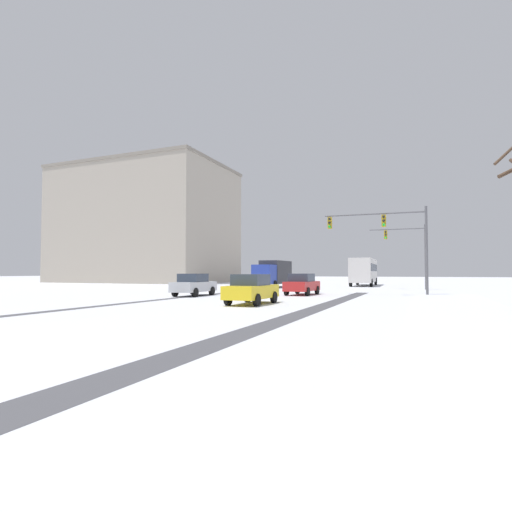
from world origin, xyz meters
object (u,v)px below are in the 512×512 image
object	(u,v)px
car_silver_second	(194,285)
office_building_far_left_block	(146,226)
car_yellow_cab_third	(252,289)
box_truck_delivery	(273,273)
traffic_signal_near_right	(389,232)
bus_oncoming	(364,270)
traffic_signal_far_right	(410,246)
car_red_lead	(302,284)

from	to	relation	value
car_silver_second	office_building_far_left_block	xyz separation A→B (m)	(-29.06, 31.99, 9.02)
car_yellow_cab_third	box_truck_delivery	bearing A→B (deg)	107.15
traffic_signal_near_right	office_building_far_left_block	bearing A→B (deg)	148.14
bus_oncoming	car_yellow_cab_third	bearing A→B (deg)	-92.98
bus_oncoming	car_silver_second	bearing A→B (deg)	-107.54
traffic_signal_far_right	car_red_lead	size ratio (longest dim) A/B	1.56
traffic_signal_far_right	bus_oncoming	bearing A→B (deg)	121.57
bus_oncoming	box_truck_delivery	world-z (taller)	bus_oncoming
traffic_signal_far_right	car_silver_second	bearing A→B (deg)	-128.76
traffic_signal_near_right	car_silver_second	xyz separation A→B (m)	(-13.18, -5.74, -3.88)
box_truck_delivery	office_building_far_left_block	distance (m)	33.38
car_silver_second	car_yellow_cab_third	world-z (taller)	same
traffic_signal_near_right	bus_oncoming	distance (m)	22.06
car_red_lead	office_building_far_left_block	xyz separation A→B (m)	(-36.01, 27.72, 9.02)
traffic_signal_near_right	car_yellow_cab_third	distance (m)	13.38
traffic_signal_far_right	traffic_signal_near_right	xyz separation A→B (m)	(-1.13, -12.08, 0.31)
car_red_lead	traffic_signal_near_right	bearing A→B (deg)	13.27
traffic_signal_near_right	car_red_lead	size ratio (longest dim) A/B	1.77
car_silver_second	bus_oncoming	world-z (taller)	bus_oncoming
traffic_signal_near_right	car_yellow_cab_third	world-z (taller)	traffic_signal_near_right
bus_oncoming	office_building_far_left_block	xyz separation A→B (m)	(-37.64, 4.84, 7.84)
car_silver_second	box_truck_delivery	bearing A→B (deg)	90.53
traffic_signal_far_right	bus_oncoming	size ratio (longest dim) A/B	0.59
traffic_signal_near_right	box_truck_delivery	distance (m)	18.00
traffic_signal_far_right	car_yellow_cab_third	xyz separation A→B (m)	(-7.42, -23.23, -3.57)
box_truck_delivery	bus_oncoming	bearing A→B (deg)	48.04
traffic_signal_near_right	bus_oncoming	size ratio (longest dim) A/B	0.67
car_silver_second	traffic_signal_far_right	bearing A→B (deg)	51.24
car_red_lead	car_yellow_cab_third	size ratio (longest dim) A/B	1.01
car_yellow_cab_third	office_building_far_left_block	xyz separation A→B (m)	(-35.94, 37.39, 9.02)
car_red_lead	box_truck_delivery	world-z (taller)	box_truck_delivery
car_silver_second	car_yellow_cab_third	bearing A→B (deg)	-38.12
traffic_signal_near_right	box_truck_delivery	xyz separation A→B (m)	(-13.34, 11.68, -3.07)
car_red_lead	bus_oncoming	world-z (taller)	bus_oncoming
car_red_lead	car_silver_second	distance (m)	8.16
car_yellow_cab_third	box_truck_delivery	world-z (taller)	box_truck_delivery
office_building_far_left_block	car_yellow_cab_third	bearing A→B (deg)	-46.13
bus_oncoming	box_truck_delivery	xyz separation A→B (m)	(-8.74, -9.72, -0.36)
office_building_far_left_block	car_red_lead	bearing A→B (deg)	-37.58
office_building_far_left_block	bus_oncoming	bearing A→B (deg)	-7.33
traffic_signal_near_right	car_yellow_cab_third	xyz separation A→B (m)	(-6.30, -11.15, -3.88)
car_red_lead	car_yellow_cab_third	xyz separation A→B (m)	(-0.07, -9.68, 0.00)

